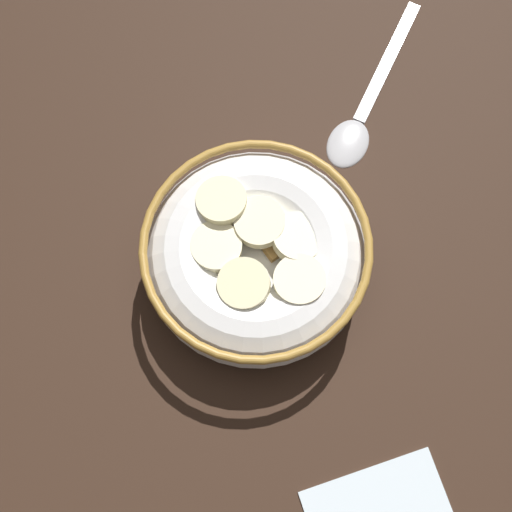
{
  "coord_description": "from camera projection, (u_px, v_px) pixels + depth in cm",
  "views": [
    {
      "loc": [
        -13.38,
        3.58,
        49.13
      ],
      "look_at": [
        0.0,
        0.0,
        3.0
      ],
      "focal_mm": 48.31,
      "sensor_mm": 36.0,
      "label": 1
    }
  ],
  "objects": [
    {
      "name": "ground_plane",
      "position": [
        256.0,
        271.0,
        0.52
      ],
      "size": [
        137.55,
        137.55,
        2.0
      ],
      "primitive_type": "cube",
      "color": "#332116"
    },
    {
      "name": "spoon",
      "position": [
        360.0,
        118.0,
        0.54
      ],
      "size": [
        13.76,
        12.18,
        0.8
      ],
      "color": "#B7B7BC",
      "rests_on": "ground_plane"
    },
    {
      "name": "cereal_bowl",
      "position": [
        256.0,
        256.0,
        0.48
      ],
      "size": [
        15.81,
        15.81,
        5.86
      ],
      "color": "white",
      "rests_on": "ground_plane"
    }
  ]
}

